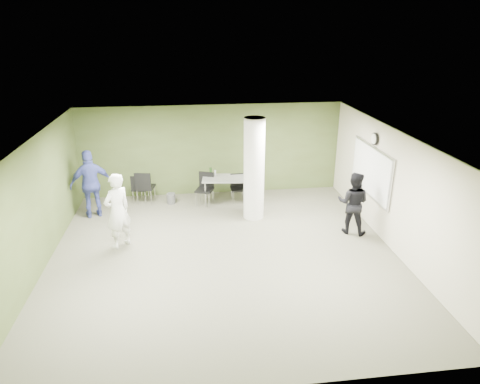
{
  "coord_description": "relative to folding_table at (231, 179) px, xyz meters",
  "views": [
    {
      "loc": [
        -0.74,
        -8.74,
        5.04
      ],
      "look_at": [
        0.49,
        1.0,
        1.16
      ],
      "focal_mm": 32.0,
      "sensor_mm": 36.0,
      "label": 1
    }
  ],
  "objects": [
    {
      "name": "whiteboard",
      "position": [
        3.43,
        -1.86,
        0.74
      ],
      "size": [
        0.05,
        2.3,
        1.3
      ],
      "color": "silver",
      "rests_on": "wall_right_cream"
    },
    {
      "name": "column",
      "position": [
        0.51,
        -1.06,
        0.64
      ],
      "size": [
        0.56,
        0.56,
        2.8
      ],
      "primitive_type": "cylinder",
      "color": "silver",
      "rests_on": "floor"
    },
    {
      "name": "wall_left",
      "position": [
        -4.49,
        -3.06,
        0.64
      ],
      "size": [
        0.02,
        8.0,
        2.8
      ],
      "primitive_type": "cube",
      "color": "#455227",
      "rests_on": "floor"
    },
    {
      "name": "wastebasket",
      "position": [
        -1.79,
        0.22,
        -0.61
      ],
      "size": [
        0.26,
        0.26,
        0.3
      ],
      "primitive_type": "cylinder",
      "color": "#4C4C4C",
      "rests_on": "floor"
    },
    {
      "name": "wall_back",
      "position": [
        -0.49,
        0.94,
        0.64
      ],
      "size": [
        8.0,
        2.8,
        0.02
      ],
      "primitive_type": "cube",
      "rotation": [
        1.57,
        0.0,
        0.0
      ],
      "color": "#455227",
      "rests_on": "floor"
    },
    {
      "name": "chair_back_right",
      "position": [
        -2.71,
        0.36,
        -0.25
      ],
      "size": [
        0.51,
        0.51,
        0.89
      ],
      "rotation": [
        0.0,
        0.0,
        2.96
      ],
      "color": "black",
      "rests_on": "floor"
    },
    {
      "name": "wall_clock",
      "position": [
        3.43,
        -1.86,
        1.59
      ],
      "size": [
        0.06,
        0.32,
        0.32
      ],
      "color": "black",
      "rests_on": "wall_right_cream"
    },
    {
      "name": "chair_table_right",
      "position": [
        0.21,
        0.16,
        -0.28
      ],
      "size": [
        0.43,
        0.43,
        0.84
      ],
      "rotation": [
        0.0,
        0.0,
        0.04
      ],
      "color": "black",
      "rests_on": "floor"
    },
    {
      "name": "ceiling",
      "position": [
        -0.49,
        -3.06,
        2.04
      ],
      "size": [
        8.0,
        8.0,
        0.0
      ],
      "primitive_type": "plane",
      "rotation": [
        3.14,
        0.0,
        0.0
      ],
      "color": "white",
      "rests_on": "wall_back"
    },
    {
      "name": "chair_back_left",
      "position": [
        -2.55,
        0.28,
        -0.17
      ],
      "size": [
        0.59,
        0.59,
        1.01
      ],
      "rotation": [
        0.0,
        0.0,
        2.94
      ],
      "color": "black",
      "rests_on": "floor"
    },
    {
      "name": "wall_right_cream",
      "position": [
        3.51,
        -3.06,
        0.64
      ],
      "size": [
        0.02,
        8.0,
        2.8
      ],
      "primitive_type": "cube",
      "color": "beige",
      "rests_on": "floor"
    },
    {
      "name": "man_black",
      "position": [
        2.86,
        -2.29,
        0.05
      ],
      "size": [
        0.99,
        0.92,
        1.63
      ],
      "primitive_type": "imported",
      "rotation": [
        0.0,
        0.0,
        2.63
      ],
      "color": "black",
      "rests_on": "floor"
    },
    {
      "name": "woman_white",
      "position": [
        -2.94,
        -2.32,
        0.16
      ],
      "size": [
        0.8,
        0.79,
        1.85
      ],
      "primitive_type": "imported",
      "rotation": [
        0.0,
        0.0,
        3.9
      ],
      "color": "white",
      "rests_on": "floor"
    },
    {
      "name": "man_blue",
      "position": [
        -3.89,
        -0.44,
        0.19
      ],
      "size": [
        1.21,
        0.8,
        1.91
      ],
      "primitive_type": "imported",
      "rotation": [
        0.0,
        0.0,
        3.46
      ],
      "color": "#3C4595",
      "rests_on": "floor"
    },
    {
      "name": "floor",
      "position": [
        -0.49,
        -3.06,
        -0.76
      ],
      "size": [
        8.0,
        8.0,
        0.0
      ],
      "primitive_type": "plane",
      "color": "#555343",
      "rests_on": "ground"
    },
    {
      "name": "chair_table_left",
      "position": [
        -0.76,
        0.06,
        -0.2
      ],
      "size": [
        0.61,
        0.61,
        0.96
      ],
      "rotation": [
        0.0,
        0.0,
        -0.36
      ],
      "color": "black",
      "rests_on": "floor"
    },
    {
      "name": "folding_table",
      "position": [
        0.0,
        0.0,
        0.0
      ],
      "size": [
        1.79,
        0.94,
        1.06
      ],
      "rotation": [
        0.0,
        0.0,
        -0.11
      ],
      "color": "gray",
      "rests_on": "floor"
    }
  ]
}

